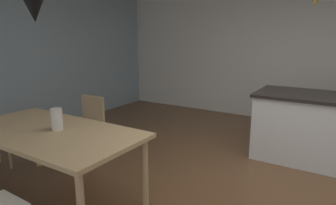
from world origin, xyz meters
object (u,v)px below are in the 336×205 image
(chair_far_left, at_px, (87,127))
(vase_on_dining_table, at_px, (57,119))
(kitchen_island, at_px, (334,130))
(dining_table, at_px, (50,136))

(chair_far_left, height_order, vase_on_dining_table, vase_on_dining_table)
(chair_far_left, xyz_separation_m, vase_on_dining_table, (0.49, -0.80, 0.38))
(kitchen_island, bearing_deg, vase_on_dining_table, -133.10)
(kitchen_island, bearing_deg, dining_table, -133.45)
(chair_far_left, bearing_deg, dining_table, -63.32)
(chair_far_left, height_order, kitchen_island, kitchen_island)
(kitchen_island, distance_m, vase_on_dining_table, 3.34)
(vase_on_dining_table, bearing_deg, dining_table, -147.69)
(chair_far_left, distance_m, vase_on_dining_table, 1.01)
(dining_table, distance_m, kitchen_island, 3.41)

